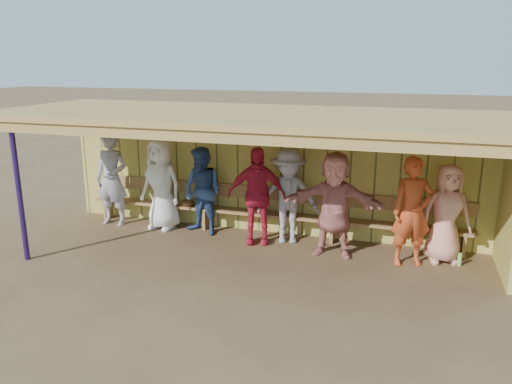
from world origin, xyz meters
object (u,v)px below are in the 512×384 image
player_c (203,191)px  player_e (288,196)px  player_d (256,196)px  player_h (446,214)px  player_g (412,212)px  player_a (112,179)px  bench (268,208)px  player_b (161,184)px  player_f (334,204)px

player_c → player_e: size_ratio=0.97×
player_d → player_e: bearing=6.1°
player_d → player_e: size_ratio=1.02×
player_e → player_h: bearing=-18.6°
player_c → player_g: size_ratio=0.94×
player_d → player_h: (3.30, 0.10, -0.07)m
player_c → player_h: bearing=16.3°
player_a → bench: bearing=6.2°
player_b → bench: player_b is taller
player_h → bench: size_ratio=0.22×
player_e → player_h: size_ratio=1.06×
player_c → player_d: bearing=8.9°
player_b → player_e: bearing=8.6°
bench → player_d: bearing=-97.3°
player_a → player_b: (1.10, 0.07, -0.05)m
player_g → player_e: bearing=150.1°
player_c → player_h: (4.45, -0.07, -0.02)m
player_g → player_h: size_ratio=1.09×
player_a → player_c: (2.02, 0.02, -0.11)m
player_g → player_h: (0.55, 0.30, -0.07)m
player_b → bench: 2.20m
player_a → player_f: bearing=-4.4°
player_b → player_f: bearing=2.3°
player_d → player_f: size_ratio=0.99×
player_d → player_e: player_d is taller
player_d → player_c: bearing=155.8°
player_d → player_g: 2.76m
player_b → bench: size_ratio=0.24×
bench → player_b: bearing=-171.9°
player_d → player_f: (1.46, -0.17, 0.01)m
player_c → player_d: size_ratio=0.95×
player_a → player_d: player_a is taller
player_a → bench: size_ratio=0.26×
player_b → player_g: bearing=3.7°
player_g → player_b: bearing=155.9°
player_b → player_f: 3.56m
player_e → player_d: bearing=-174.1°
player_d → player_e: 0.59m
player_c → bench: (1.21, 0.36, -0.34)m
player_e → bench: player_e is taller
player_b → player_g: player_g is taller
player_g → player_h: player_g is taller
player_a → player_g: (5.92, -0.35, -0.05)m
player_b → player_e: (2.62, 0.00, -0.03)m
player_h → player_b: bearing=162.3°
player_e → player_g: size_ratio=0.97×
player_f → player_g: 1.29m
player_g → player_a: bearing=157.5°
player_e → bench: 0.68m
player_e → bench: bearing=131.5°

